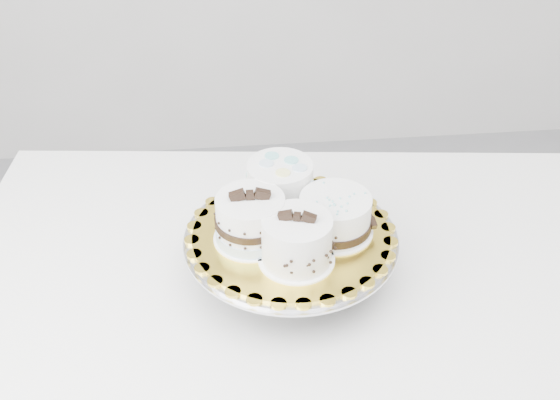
{
  "coord_description": "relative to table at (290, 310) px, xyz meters",
  "views": [
    {
      "loc": [
        -0.17,
        -0.74,
        1.55
      ],
      "look_at": [
        -0.09,
        0.12,
        0.91
      ],
      "focal_mm": 45.0,
      "sensor_mm": 36.0,
      "label": 1
    }
  ],
  "objects": [
    {
      "name": "cake_swirl",
      "position": [
        0.0,
        -0.07,
        0.22
      ],
      "size": [
        0.13,
        0.13,
        0.09
      ],
      "rotation": [
        0.0,
        0.0,
        -0.25
      ],
      "color": "white",
      "rests_on": "cake_board"
    },
    {
      "name": "cake_dots",
      "position": [
        -0.01,
        0.07,
        0.22
      ],
      "size": [
        0.13,
        0.13,
        0.08
      ],
      "rotation": [
        0.0,
        0.0,
        0.27
      ],
      "color": "white",
      "rests_on": "cake_board"
    },
    {
      "name": "cake_banded",
      "position": [
        -0.06,
        -0.01,
        0.22
      ],
      "size": [
        0.12,
        0.12,
        0.1
      ],
      "rotation": [
        0.0,
        0.0,
        -0.01
      ],
      "color": "white",
      "rests_on": "cake_board"
    },
    {
      "name": "table",
      "position": [
        0.0,
        0.0,
        0.0
      ],
      "size": [
        1.24,
        0.89,
        0.75
      ],
      "rotation": [
        0.0,
        0.0,
        -0.11
      ],
      "color": "white",
      "rests_on": "floor"
    },
    {
      "name": "cake_ribbon",
      "position": [
        0.07,
        -0.01,
        0.21
      ],
      "size": [
        0.13,
        0.13,
        0.07
      ],
      "rotation": [
        0.0,
        0.0,
        0.15
      ],
      "color": "white",
      "rests_on": "cake_board"
    },
    {
      "name": "cake_stand",
      "position": [
        -0.0,
        -0.01,
        0.15
      ],
      "size": [
        0.35,
        0.35,
        0.09
      ],
      "color": "gray",
      "rests_on": "table"
    },
    {
      "name": "cake_board",
      "position": [
        -0.0,
        -0.01,
        0.18
      ],
      "size": [
        0.4,
        0.4,
        0.0
      ],
      "primitive_type": "cylinder",
      "rotation": [
        0.0,
        0.0,
        -0.32
      ],
      "color": "yellow",
      "rests_on": "cake_stand"
    }
  ]
}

